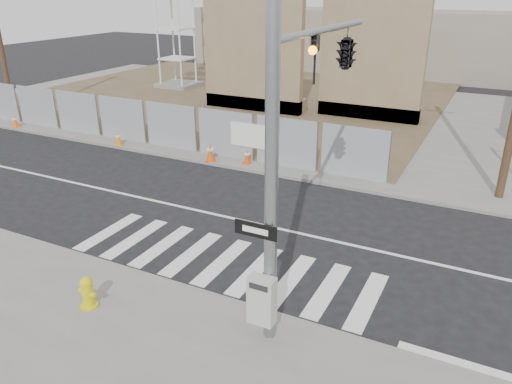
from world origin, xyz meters
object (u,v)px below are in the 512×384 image
at_px(traffic_cone_c, 210,152).
at_px(traffic_cone_b, 118,138).
at_px(fire_hydrant, 87,292).
at_px(signal_pole, 324,92).
at_px(traffic_cone_a, 15,121).
at_px(traffic_cone_d, 247,156).

bearing_deg(traffic_cone_c, traffic_cone_b, 180.00).
bearing_deg(traffic_cone_b, traffic_cone_c, 0.00).
relative_size(fire_hydrant, traffic_cone_c, 1.00).
relative_size(fire_hydrant, traffic_cone_b, 1.21).
height_order(signal_pole, traffic_cone_a, signal_pole).
xyz_separation_m(fire_hydrant, traffic_cone_a, (-14.65, 9.98, -0.06)).
distance_m(fire_hydrant, traffic_cone_c, 10.39).
xyz_separation_m(signal_pole, traffic_cone_d, (-5.48, 6.68, -4.36)).
bearing_deg(traffic_cone_d, fire_hydrant, -82.67).
height_order(traffic_cone_a, traffic_cone_d, traffic_cone_a).
xyz_separation_m(signal_pole, fire_hydrant, (-4.14, -3.72, -4.28)).
height_order(traffic_cone_a, traffic_cone_c, traffic_cone_c).
xyz_separation_m(traffic_cone_b, traffic_cone_d, (6.45, 0.41, -0.01)).
relative_size(traffic_cone_a, traffic_cone_c, 0.86).
xyz_separation_m(traffic_cone_a, traffic_cone_d, (13.31, 0.41, -0.02)).
distance_m(signal_pole, traffic_cone_a, 20.27).
relative_size(fire_hydrant, traffic_cone_d, 1.25).
bearing_deg(traffic_cone_b, traffic_cone_d, 3.66).
distance_m(signal_pole, traffic_cone_d, 9.67).
bearing_deg(signal_pole, traffic_cone_d, 129.36).
bearing_deg(traffic_cone_a, fire_hydrant, -34.28).
distance_m(traffic_cone_a, traffic_cone_d, 13.32).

